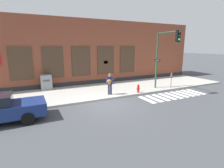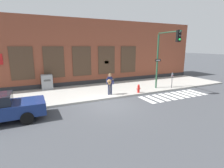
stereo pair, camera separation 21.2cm
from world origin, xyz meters
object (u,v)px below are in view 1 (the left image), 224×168
object	(u,v)px
utility_box	(46,82)
fire_hydrant	(138,88)
traffic_light	(165,50)
parking_meter	(171,78)
busker	(110,83)

from	to	relation	value
utility_box	fire_hydrant	bearing A→B (deg)	-33.68
traffic_light	fire_hydrant	size ratio (longest dim) A/B	7.20
parking_meter	utility_box	world-z (taller)	parking_meter
busker	parking_meter	size ratio (longest dim) A/B	1.20
utility_box	fire_hydrant	size ratio (longest dim) A/B	1.90
busker	parking_meter	xyz separation A→B (m)	(6.27, -0.31, -0.03)
utility_box	fire_hydrant	world-z (taller)	utility_box
traffic_light	parking_meter	world-z (taller)	traffic_light
utility_box	busker	bearing A→B (deg)	-43.25
busker	parking_meter	distance (m)	6.27
parking_meter	fire_hydrant	distance (m)	3.85
traffic_light	utility_box	distance (m)	10.80
busker	fire_hydrant	world-z (taller)	busker
fire_hydrant	traffic_light	bearing A→B (deg)	-8.82
busker	fire_hydrant	xyz separation A→B (m)	(2.46, -0.44, -0.63)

